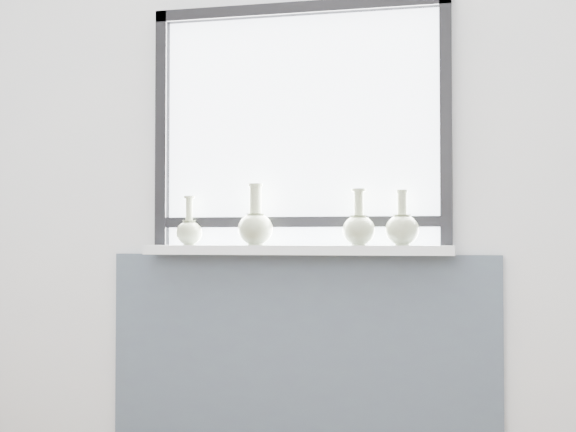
% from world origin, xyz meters
% --- Properties ---
extents(back_wall, '(3.60, 0.02, 2.60)m').
position_xyz_m(back_wall, '(0.00, 1.81, 1.30)').
color(back_wall, silver).
rests_on(back_wall, ground).
extents(apron_panel, '(1.70, 0.03, 0.86)m').
position_xyz_m(apron_panel, '(0.00, 1.78, 0.43)').
color(apron_panel, '#445360').
rests_on(apron_panel, ground).
extents(windowsill, '(1.32, 0.18, 0.04)m').
position_xyz_m(windowsill, '(0.00, 1.71, 0.88)').
color(windowsill, silver).
rests_on(windowsill, apron_panel).
extents(window, '(1.30, 0.06, 1.05)m').
position_xyz_m(window, '(0.00, 1.77, 1.44)').
color(window, black).
rests_on(window, windowsill).
extents(vase_a, '(0.12, 0.12, 0.22)m').
position_xyz_m(vase_a, '(-0.48, 1.71, 0.96)').
color(vase_a, '#9AA580').
rests_on(vase_a, windowsill).
extents(vase_b, '(0.15, 0.15, 0.26)m').
position_xyz_m(vase_b, '(-0.17, 1.69, 0.98)').
color(vase_b, '#9AA580').
rests_on(vase_b, windowsill).
extents(vase_c, '(0.14, 0.14, 0.24)m').
position_xyz_m(vase_c, '(0.27, 1.69, 0.98)').
color(vase_c, '#9AA580').
rests_on(vase_c, windowsill).
extents(vase_d, '(0.14, 0.14, 0.23)m').
position_xyz_m(vase_d, '(0.45, 1.71, 0.97)').
color(vase_d, '#9AA580').
rests_on(vase_d, windowsill).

